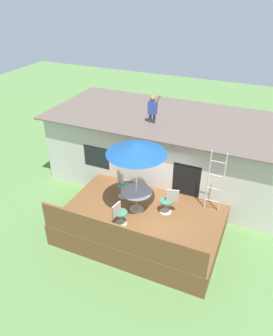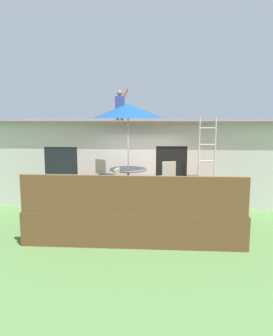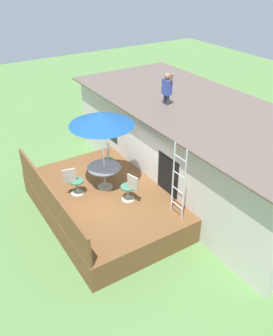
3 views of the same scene
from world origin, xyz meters
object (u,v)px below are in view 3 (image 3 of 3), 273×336
Objects in this scene: person_figure at (167,87)px; step_ladder at (178,182)px; patio_chair_left at (108,160)px; patio_chair_right at (130,188)px; patio_chair_near at (74,182)px; patio_table at (104,172)px; patio_umbrella at (102,119)px.

step_ladder is at bearing -30.17° from person_figure.
person_figure is 3.09m from patio_chair_left.
person_figure reaches higher than step_ladder.
patio_chair_left and patio_chair_right have the same top height.
patio_chair_near is at bearing -141.25° from step_ladder.
patio_chair_near is (-2.48, -1.99, -0.64)m from step_ladder.
patio_table is 0.47× the size of step_ladder.
patio_chair_left is 1.00× the size of patio_chair_right.
patio_chair_left is at bearing -23.86° from patio_chair_right.
patio_chair_right is at bearing 15.71° from patio_table.
patio_chair_left reaches higher than patio_table.
person_figure is 1.21× the size of patio_chair_near.
step_ladder is 1.63m from patio_chair_right.
patio_umbrella is at bearing -78.81° from person_figure.
patio_chair_near is (-1.19, -1.24, 0.00)m from patio_chair_right.
step_ladder reaches higher than patio_chair_right.
step_ladder is 2.39× the size of patio_chair_left.
step_ladder reaches higher than patio_chair_near.
patio_umbrella is 2.77m from person_figure.
step_ladder is 3.65m from person_figure.
patio_table is 0.97m from patio_chair_left.
step_ladder is at bearing 24.16° from patio_umbrella.
patio_chair_right is (1.02, 0.29, -1.89)m from patio_umbrella.
step_ladder reaches higher than patio_chair_left.
patio_umbrella is 2.29× the size of person_figure.
patio_chair_right is (-1.29, -0.75, -0.64)m from step_ladder.
person_figure is 1.21× the size of patio_chair_left.
step_ladder is (2.32, 1.04, -1.25)m from patio_umbrella.
patio_umbrella is 2.12m from patio_chair_near.
patio_chair_left is 1.63m from patio_chair_near.
patio_table is at bearing 0.00° from patio_chair_left.
person_figure reaches higher than patio_umbrella.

